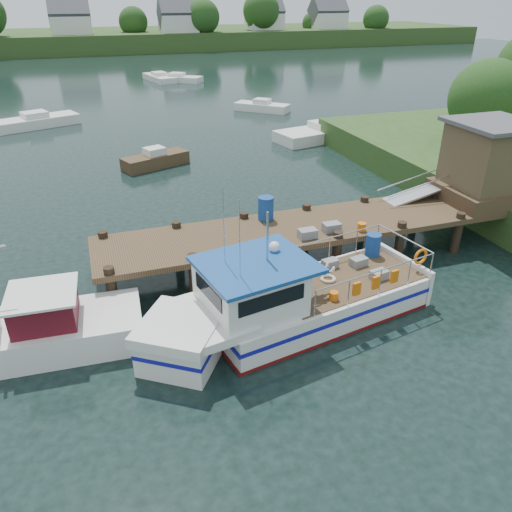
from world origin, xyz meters
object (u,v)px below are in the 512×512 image
object	(u,v)px
moored_a	(36,121)
moored_b	(262,107)
dock	(431,186)
moored_c	(327,132)
work_boat	(19,334)
moored_d	(159,78)
lobster_boat	(285,303)
moored_far	(177,78)
moored_rowboat	(155,160)

from	to	relation	value
moored_a	moored_b	world-z (taller)	moored_a
dock	moored_c	size ratio (longest dim) A/B	2.20
work_boat	moored_d	distance (m)	47.84
lobster_boat	moored_c	size ratio (longest dim) A/B	1.25
work_boat	moored_c	xyz separation A→B (m)	(17.91, 17.82, -0.17)
dock	work_boat	size ratio (longest dim) A/B	2.35
work_boat	moored_b	xyz separation A→B (m)	(16.75, 27.49, -0.22)
lobster_boat	moored_far	distance (m)	46.86
lobster_boat	moored_far	bearing A→B (deg)	72.46
lobster_boat	moored_far	xyz separation A→B (m)	(5.86, 46.49, -0.46)
moored_d	lobster_boat	bearing A→B (deg)	-77.03
dock	moored_c	distance (m)	15.88
lobster_boat	work_boat	distance (m)	7.32
moored_a	moored_b	distance (m)	17.49
moored_rowboat	moored_c	distance (m)	12.12
moored_rowboat	moored_far	bearing A→B (deg)	85.43
moored_rowboat	work_boat	bearing A→B (deg)	-102.82
lobster_boat	moored_a	distance (m)	29.99
lobster_boat	moored_b	size ratio (longest dim) A/B	2.16
moored_c	moored_rowboat	bearing A→B (deg)	-170.23
moored_a	lobster_boat	bearing A→B (deg)	-75.61
work_boat	moored_b	distance (m)	32.19
lobster_boat	moored_a	bearing A→B (deg)	95.03
moored_far	moored_d	world-z (taller)	moored_d
moored_d	moored_b	bearing A→B (deg)	-56.17
lobster_boat	work_boat	xyz separation A→B (m)	(-7.22, 1.23, -0.22)
moored_d	dock	bearing A→B (deg)	-67.90
dock	moored_b	size ratio (longest dim) A/B	3.83
work_boat	moored_c	bearing A→B (deg)	48.17
dock	moored_far	bearing A→B (deg)	91.99
moored_b	moored_c	world-z (taller)	moored_c
work_boat	moored_far	distance (m)	47.11
moored_rowboat	moored_b	bearing A→B (deg)	57.27
moored_rowboat	moored_b	size ratio (longest dim) A/B	0.91
dock	moored_b	bearing A→B (deg)	85.03
lobster_boat	moored_rowboat	size ratio (longest dim) A/B	2.38
moored_b	moored_c	distance (m)	9.74
moored_c	moored_a	bearing A→B (deg)	150.15
work_boat	moored_a	bearing A→B (deg)	94.86
moored_far	moored_a	distance (m)	22.36
work_boat	moored_c	world-z (taller)	work_boat
dock	work_boat	world-z (taller)	dock
moored_far	moored_c	size ratio (longest dim) A/B	0.74
moored_a	moored_b	bearing A→B (deg)	-1.62
moored_rowboat	moored_a	distance (m)	14.07
lobster_boat	moored_d	xyz separation A→B (m)	(4.11, 47.71, -0.46)
moored_rowboat	moored_d	xyz separation A→B (m)	(5.29, 31.13, -0.05)
dock	moored_d	world-z (taller)	dock
lobster_boat	moored_d	size ratio (longest dim) A/B	1.60
moored_a	moored_d	size ratio (longest dim) A/B	1.07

